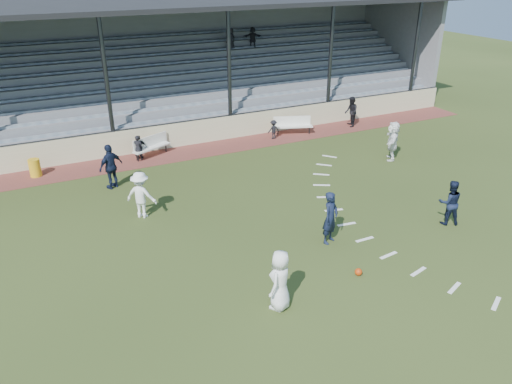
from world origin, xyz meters
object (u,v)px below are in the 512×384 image
football (358,272)px  player_navy_lead (330,218)px  official (351,112)px  trash_bin (35,168)px  player_white_lead (280,280)px  bench_left (151,144)px  bench_right (293,124)px

football → player_navy_lead: player_navy_lead is taller
football → official: bearing=55.2°
trash_bin → player_white_lead: 13.53m
player_navy_lead → official: (8.07, 10.00, -0.05)m
bench_left → player_white_lead: bearing=-114.6°
player_white_lead → official: bearing=-170.9°
football → player_white_lead: 2.94m
bench_right → football: (-4.81, -12.31, -0.47)m
bench_right → trash_bin: bearing=-159.7°
bench_right → player_navy_lead: bearing=-93.9°
football → official: size_ratio=0.14×
football → bench_left: bearing=102.9°
player_navy_lead → trash_bin: bearing=102.2°
football → player_navy_lead: bearing=81.6°
bench_right → football: bearing=-91.5°
official → football: bearing=-12.4°
bench_right → trash_bin: bench_right is taller
player_white_lead → player_navy_lead: 3.87m
bench_left → official: bearing=-26.8°
bench_left → football: bearing=-101.8°
player_white_lead → trash_bin: bearing=-105.9°
bench_right → player_navy_lead: player_navy_lead is taller
bench_right → football: 13.22m
official → trash_bin: bearing=-68.2°
player_white_lead → player_navy_lead: player_navy_lead is taller
player_navy_lead → official: player_navy_lead is taller
bench_left → bench_right: 7.67m
bench_left → football: 12.76m
bench_left → player_navy_lead: bearing=-97.9°
football → official: 14.66m
trash_bin → football: bearing=-56.7°
bench_left → official: (11.22, -0.41, 0.27)m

